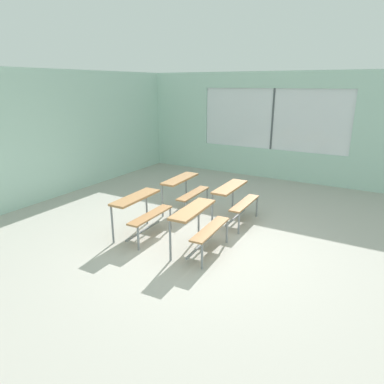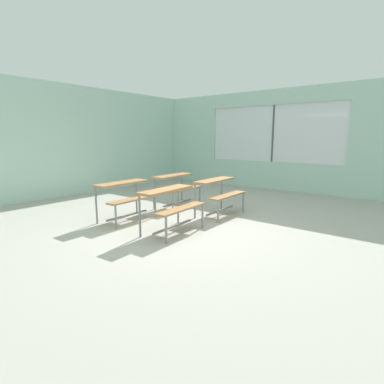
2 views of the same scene
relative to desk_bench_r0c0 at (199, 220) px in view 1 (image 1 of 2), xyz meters
name	(u,v)px [view 1 (image 1 of 2)]	position (x,y,z in m)	size (l,w,h in m)	color
ground	(204,249)	(0.15, -0.02, -0.59)	(10.00, 9.00, 0.05)	#ADA89E
wall_back	(26,139)	(0.15, 4.48, 0.94)	(10.00, 0.12, 3.00)	silver
wall_right	(294,130)	(5.15, -0.15, 0.88)	(0.12, 9.00, 3.00)	silver
desk_bench_r0c0	(199,220)	(0.00, 0.00, 0.00)	(1.13, 0.65, 0.74)	#A87547
desk_bench_r0c1	(235,195)	(1.46, -0.01, 0.00)	(1.11, 0.61, 0.74)	#A87547
desk_bench_r1c0	(141,207)	(0.01, 1.20, 0.00)	(1.11, 0.62, 0.74)	#A87547
desk_bench_r1c1	(185,187)	(1.47, 1.17, 0.00)	(1.12, 0.62, 0.74)	#A87547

